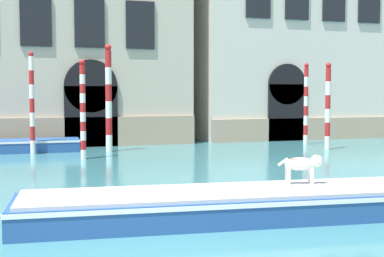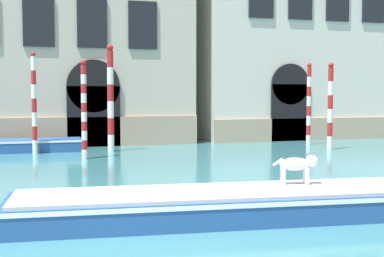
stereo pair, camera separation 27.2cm
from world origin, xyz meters
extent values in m
cube|color=tan|center=(-0.77, 18.06, 0.64)|extent=(13.66, 0.16, 1.29)
cube|color=black|center=(1.44, 18.05, 1.30)|extent=(2.26, 0.14, 2.61)
cylinder|color=black|center=(1.44, 18.05, 2.61)|extent=(2.26, 0.14, 2.26)
cube|color=black|center=(-0.77, 18.07, 5.26)|extent=(1.27, 0.10, 2.06)
cube|color=black|center=(1.42, 18.07, 5.26)|extent=(1.27, 0.10, 2.06)
cube|color=black|center=(3.61, 18.07, 5.26)|extent=(1.27, 0.10, 2.06)
cube|color=tan|center=(13.25, 18.06, 0.54)|extent=(12.61, 0.16, 1.08)
cube|color=black|center=(10.75, 18.05, 1.36)|extent=(1.95, 0.14, 2.72)
cylinder|color=black|center=(10.75, 18.05, 2.72)|extent=(1.95, 0.14, 1.95)
cube|color=black|center=(9.21, 18.07, 6.57)|extent=(1.24, 0.10, 1.57)
cube|color=black|center=(11.23, 18.07, 6.57)|extent=(1.24, 0.10, 1.57)
cube|color=black|center=(13.25, 18.07, 6.57)|extent=(1.24, 0.10, 1.57)
cube|color=black|center=(15.26, 18.07, 6.57)|extent=(1.24, 0.10, 1.57)
cube|color=#234C8C|center=(2.32, 4.13, 0.24)|extent=(8.00, 2.52, 0.49)
cube|color=white|center=(2.32, 4.13, 0.43)|extent=(8.03, 2.55, 0.08)
cube|color=#B2B7BC|center=(2.32, 4.13, 0.52)|extent=(7.75, 2.36, 0.06)
cylinder|color=silver|center=(4.12, 4.35, 0.71)|extent=(0.08, 0.08, 0.33)
cylinder|color=silver|center=(4.07, 4.17, 0.71)|extent=(0.08, 0.08, 0.33)
cylinder|color=silver|center=(3.68, 4.47, 0.71)|extent=(0.08, 0.08, 0.33)
cylinder|color=silver|center=(3.63, 4.30, 0.71)|extent=(0.08, 0.08, 0.33)
ellipsoid|color=silver|center=(3.87, 4.32, 0.95)|extent=(0.65, 0.41, 0.26)
ellipsoid|color=brown|center=(3.79, 4.35, 1.02)|extent=(0.31, 0.25, 0.09)
sphere|color=silver|center=(4.20, 4.23, 1.01)|extent=(0.24, 0.24, 0.24)
cone|color=brown|center=(4.21, 4.30, 1.10)|extent=(0.07, 0.07, 0.10)
cone|color=brown|center=(4.18, 4.17, 1.10)|extent=(0.07, 0.07, 0.10)
cylinder|color=silver|center=(3.55, 4.41, 0.99)|extent=(0.22, 0.11, 0.17)
cube|color=#234C8C|center=(-2.04, 16.85, 0.25)|extent=(5.67, 1.47, 0.49)
cube|color=white|center=(-2.04, 16.85, 0.43)|extent=(5.71, 1.50, 0.08)
cube|color=#9EA3A8|center=(-2.04, 16.85, 0.22)|extent=(3.13, 1.07, 0.44)
cylinder|color=white|center=(0.66, 13.94, 0.17)|extent=(0.19, 0.19, 0.33)
cylinder|color=#B21E1E|center=(0.66, 13.94, 0.50)|extent=(0.19, 0.19, 0.33)
cylinder|color=white|center=(0.66, 13.94, 0.83)|extent=(0.19, 0.19, 0.33)
cylinder|color=#B21E1E|center=(0.66, 13.94, 1.16)|extent=(0.19, 0.19, 0.33)
cylinder|color=white|center=(0.66, 13.94, 1.49)|extent=(0.19, 0.19, 0.33)
cylinder|color=#B21E1E|center=(0.66, 13.94, 1.82)|extent=(0.19, 0.19, 0.33)
cylinder|color=white|center=(0.66, 13.94, 2.15)|extent=(0.19, 0.19, 0.33)
cylinder|color=#B21E1E|center=(0.66, 13.94, 2.48)|extent=(0.19, 0.19, 0.33)
cylinder|color=white|center=(0.66, 13.94, 2.81)|extent=(0.19, 0.19, 0.33)
cylinder|color=#B21E1E|center=(0.66, 13.94, 3.14)|extent=(0.19, 0.19, 0.33)
sphere|color=#B21E1E|center=(0.66, 13.94, 3.39)|extent=(0.20, 0.20, 0.20)
cylinder|color=white|center=(10.71, 16.17, 0.22)|extent=(0.19, 0.19, 0.43)
cylinder|color=#B21E1E|center=(10.71, 16.17, 0.65)|extent=(0.19, 0.19, 0.43)
cylinder|color=white|center=(10.71, 16.17, 1.08)|extent=(0.19, 0.19, 0.43)
cylinder|color=#B21E1E|center=(10.71, 16.17, 1.51)|extent=(0.19, 0.19, 0.43)
cylinder|color=white|center=(10.71, 16.17, 1.94)|extent=(0.19, 0.19, 0.43)
cylinder|color=#B21E1E|center=(10.71, 16.17, 2.38)|extent=(0.19, 0.19, 0.43)
cylinder|color=white|center=(10.71, 16.17, 2.81)|extent=(0.19, 0.19, 0.43)
cylinder|color=#B21E1E|center=(10.71, 16.17, 3.24)|extent=(0.19, 0.19, 0.43)
sphere|color=#B21E1E|center=(10.71, 16.17, 3.54)|extent=(0.20, 0.20, 0.20)
cylinder|color=white|center=(10.50, 14.03, 0.28)|extent=(0.21, 0.21, 0.56)
cylinder|color=#B21E1E|center=(10.50, 14.03, 0.83)|extent=(0.21, 0.21, 0.56)
cylinder|color=white|center=(10.50, 14.03, 1.39)|extent=(0.21, 0.21, 0.56)
cylinder|color=#B21E1E|center=(10.50, 14.03, 1.95)|extent=(0.21, 0.21, 0.56)
cylinder|color=white|center=(10.50, 14.03, 2.50)|extent=(0.21, 0.21, 0.56)
cylinder|color=#B21E1E|center=(10.50, 14.03, 3.06)|extent=(0.21, 0.21, 0.56)
sphere|color=#B21E1E|center=(10.50, 14.03, 3.43)|extent=(0.22, 0.22, 0.22)
cylinder|color=white|center=(1.88, 16.02, 0.33)|extent=(0.25, 0.25, 0.66)
cylinder|color=#B21E1E|center=(1.88, 16.02, 1.00)|extent=(0.25, 0.25, 0.66)
cylinder|color=white|center=(1.88, 16.02, 1.66)|extent=(0.25, 0.25, 0.66)
cylinder|color=#B21E1E|center=(1.88, 16.02, 2.32)|extent=(0.25, 0.25, 0.66)
cylinder|color=white|center=(1.88, 16.02, 2.99)|extent=(0.25, 0.25, 0.66)
cylinder|color=#B21E1E|center=(1.88, 16.02, 3.65)|extent=(0.25, 0.25, 0.66)
sphere|color=#B21E1E|center=(1.88, 16.02, 4.09)|extent=(0.26, 0.26, 0.26)
cylinder|color=white|center=(-1.02, 15.96, 0.26)|extent=(0.18, 0.18, 0.53)
cylinder|color=#B21E1E|center=(-1.02, 15.96, 0.79)|extent=(0.18, 0.18, 0.53)
cylinder|color=white|center=(-1.02, 15.96, 1.32)|extent=(0.18, 0.18, 0.53)
cylinder|color=#B21E1E|center=(-1.02, 15.96, 1.85)|extent=(0.18, 0.18, 0.53)
cylinder|color=white|center=(-1.02, 15.96, 2.38)|extent=(0.18, 0.18, 0.53)
cylinder|color=#B21E1E|center=(-1.02, 15.96, 2.90)|extent=(0.18, 0.18, 0.53)
cylinder|color=white|center=(-1.02, 15.96, 3.43)|extent=(0.18, 0.18, 0.53)
sphere|color=#B21E1E|center=(-1.02, 15.96, 3.78)|extent=(0.19, 0.19, 0.19)
camera|label=1|loc=(-1.31, -5.04, 2.38)|focal=50.00mm
camera|label=2|loc=(-1.05, -5.12, 2.38)|focal=50.00mm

